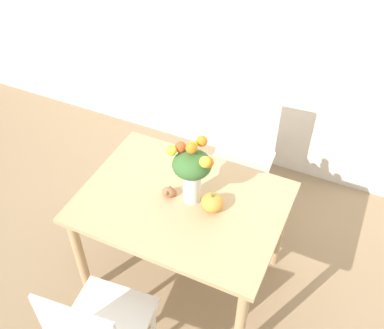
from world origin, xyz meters
name	(u,v)px	position (x,y,z in m)	size (l,w,h in m)	color
ground_plane	(184,275)	(0.00, 0.00, 0.00)	(12.00, 12.00, 0.00)	#8E7556
wall_back	(268,6)	(0.00, 1.35, 1.35)	(8.00, 0.06, 2.70)	white
dining_table	(182,213)	(0.00, 0.00, 0.63)	(1.15, 0.85, 0.75)	tan
flower_vase	(192,170)	(0.05, 0.04, 0.97)	(0.27, 0.22, 0.41)	silver
pumpkin	(212,202)	(0.18, 0.02, 0.80)	(0.13, 0.13, 0.11)	gold
turkey_figurine	(169,191)	(-0.09, 0.01, 0.78)	(0.08, 0.10, 0.06)	#936642
dining_chair_near_window	(243,156)	(0.10, 0.78, 0.49)	(0.45, 0.45, 0.93)	white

